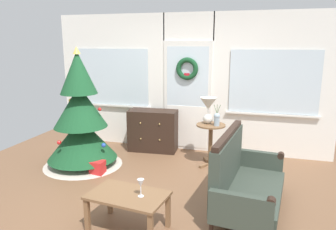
{
  "coord_description": "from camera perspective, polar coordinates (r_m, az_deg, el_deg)",
  "views": [
    {
      "loc": [
        1.29,
        -3.79,
        2.02
      ],
      "look_at": [
        0.05,
        0.55,
        1.0
      ],
      "focal_mm": 34.45,
      "sensor_mm": 36.0,
      "label": 1
    }
  ],
  "objects": [
    {
      "name": "wine_glass",
      "position": [
        3.48,
        -4.86,
        -12.07
      ],
      "size": [
        0.08,
        0.08,
        0.2
      ],
      "color": "silver",
      "rests_on": "coffee_table"
    },
    {
      "name": "gift_box",
      "position": [
        5.24,
        -12.35,
        -9.04
      ],
      "size": [
        0.21,
        0.19,
        0.21
      ],
      "primitive_type": "cube",
      "color": "red",
      "rests_on": "ground"
    },
    {
      "name": "side_table",
      "position": [
        5.41,
        7.55,
        -3.74
      ],
      "size": [
        0.5,
        0.48,
        0.7
      ],
      "color": "brown",
      "rests_on": "ground"
    },
    {
      "name": "settee_sofa",
      "position": [
        4.14,
        12.96,
        -11.01
      ],
      "size": [
        0.87,
        1.58,
        0.96
      ],
      "color": "black",
      "rests_on": "ground"
    },
    {
      "name": "dresser_cabinet",
      "position": [
        6.12,
        -2.66,
        -2.75
      ],
      "size": [
        0.93,
        0.49,
        0.78
      ],
      "color": "black",
      "rests_on": "ground"
    },
    {
      "name": "coffee_table",
      "position": [
        3.63,
        -7.13,
        -14.6
      ],
      "size": [
        0.9,
        0.62,
        0.42
      ],
      "color": "brown",
      "rests_on": "ground"
    },
    {
      "name": "christmas_tree",
      "position": [
        5.48,
        -15.15,
        -1.41
      ],
      "size": [
        1.3,
        1.3,
        1.96
      ],
      "color": "#4C331E",
      "rests_on": "ground"
    },
    {
      "name": "ground_plane",
      "position": [
        4.49,
        -2.63,
        -14.05
      ],
      "size": [
        6.76,
        6.76,
        0.0
      ],
      "primitive_type": "plane",
      "color": "brown"
    },
    {
      "name": "back_wall_with_door",
      "position": [
        6.06,
        3.55,
        5.72
      ],
      "size": [
        5.2,
        0.19,
        2.55
      ],
      "color": "white",
      "rests_on": "ground"
    },
    {
      "name": "table_lamp",
      "position": [
        5.34,
        7.13,
        1.45
      ],
      "size": [
        0.28,
        0.28,
        0.44
      ],
      "color": "silver",
      "rests_on": "side_table"
    },
    {
      "name": "flower_vase",
      "position": [
        5.26,
        8.63,
        -0.65
      ],
      "size": [
        0.11,
        0.1,
        0.35
      ],
      "color": "#99ADBC",
      "rests_on": "side_table"
    }
  ]
}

